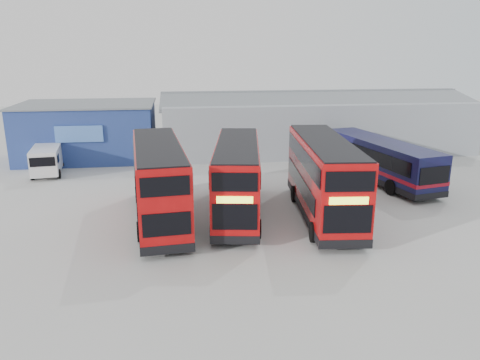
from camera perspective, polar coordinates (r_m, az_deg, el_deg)
ground_plane at (r=29.06m, az=3.97°, el=-4.51°), size 120.00×120.00×0.00m
office_block at (r=46.10m, az=-18.00°, el=5.75°), size 12.30×8.32×5.12m
maintenance_shed at (r=49.15m, az=8.71°, el=6.97°), size 30.50×12.00×5.89m
double_decker_left at (r=28.00m, az=-9.81°, el=-0.42°), size 3.77×11.42×4.74m
double_decker_centre at (r=28.70m, az=-0.33°, el=0.04°), size 4.13×11.03×4.57m
double_decker_right at (r=28.83m, az=10.17°, el=0.11°), size 3.73×11.58×4.82m
single_decker_blue at (r=37.78m, az=16.65°, el=2.23°), size 5.14×12.22×3.24m
panel_van at (r=41.59m, az=-22.47°, el=2.42°), size 2.77×5.43×2.27m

